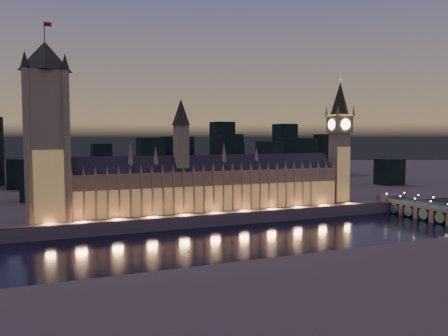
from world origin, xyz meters
name	(u,v)px	position (x,y,z in m)	size (l,w,h in m)	color
ground_plane	(251,238)	(0.00, 0.00, 0.00)	(2000.00, 2000.00, 0.00)	black
north_bank	(119,170)	(0.00, 520.00, 4.00)	(2000.00, 960.00, 8.00)	#4F393D
embankment_wall	(225,220)	(0.00, 41.00, 4.00)	(2000.00, 2.50, 8.00)	#514745
palace_of_westminster	(207,184)	(-5.04, 61.74, 26.37)	(202.00, 22.05, 78.00)	#937C5C
victoria_tower	(47,123)	(-110.00, 61.92, 68.42)	(31.68, 31.68, 121.75)	#937C5C
elizabeth_tower	(340,131)	(108.00, 61.92, 64.86)	(18.00, 18.00, 102.25)	#937C5C
westminster_bridge	(441,213)	(146.73, -3.45, 5.99)	(19.03, 113.00, 15.90)	#514745
city_backdrop	(189,163)	(38.42, 245.99, 30.97)	(484.33, 215.63, 73.47)	black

